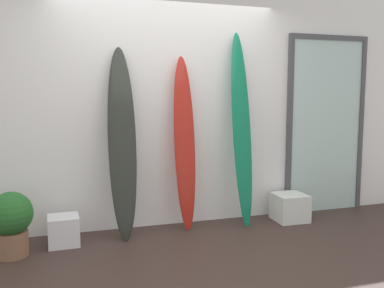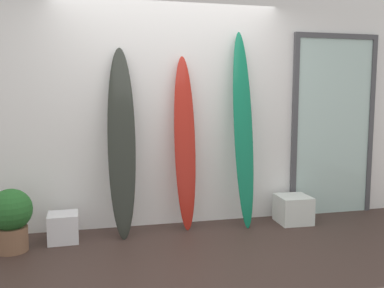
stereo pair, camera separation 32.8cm
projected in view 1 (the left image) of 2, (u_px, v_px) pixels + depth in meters
The scene contains 9 objects.
ground at pixel (203, 266), 3.67m from camera, with size 8.00×8.00×0.04m, color #3B2A25.
wall_back at pixel (166, 102), 4.73m from camera, with size 7.20×0.20×2.80m, color white.
surfboard_charcoal at pixel (122, 144), 4.28m from camera, with size 0.30×0.46×1.99m.
surfboard_crimson at pixel (185, 145), 4.55m from camera, with size 0.25×0.31×1.91m.
surfboard_emerald at pixel (242, 131), 4.69m from camera, with size 0.25×0.39×2.19m.
display_block_left at pixel (290, 207), 4.93m from camera, with size 0.38×0.38×0.32m.
display_block_center at pixel (64, 230), 4.12m from camera, with size 0.31×0.31×0.29m.
glass_door at pixel (326, 122), 5.26m from camera, with size 1.11×0.06×2.22m.
potted_plant at pixel (11, 221), 3.81m from camera, with size 0.40×0.40×0.60m.
Camera 1 is at (-1.15, -3.33, 1.49)m, focal length 38.89 mm.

